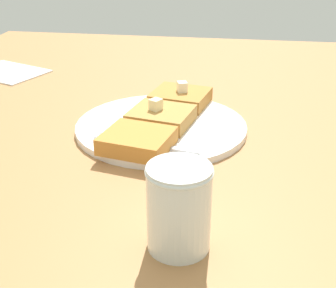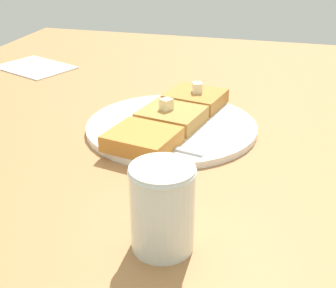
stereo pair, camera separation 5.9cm
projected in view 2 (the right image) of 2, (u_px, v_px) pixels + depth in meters
table_surface at (179, 116)px, 81.76cm from camera, size 111.71×111.71×1.97cm
plate at (171, 126)px, 73.64cm from camera, size 26.78×26.78×1.04cm
toast_slice_left at (195, 99)px, 80.34cm from camera, size 10.09×10.67×2.31cm
toast_slice_middle at (171, 117)px, 72.94cm from camera, size 10.09×10.67×2.31cm
toast_slice_right at (142, 139)px, 65.53cm from camera, size 10.09×10.67×2.31cm
butter_pat_primary at (197, 88)px, 79.36cm from camera, size 2.15×2.05×1.73cm
butter_pat_secondary at (168, 104)px, 72.21cm from camera, size 2.28×2.22×1.73cm
fork at (145, 142)px, 67.10cm from camera, size 4.88×15.93×0.36cm
syrup_jar at (162, 211)px, 45.88cm from camera, size 6.62×6.62×9.09cm
napkin at (35, 67)px, 104.30cm from camera, size 16.67×18.98×0.30cm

